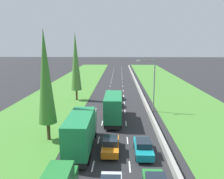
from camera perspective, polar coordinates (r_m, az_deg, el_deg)
ground_plane at (r=59.75m, az=1.11°, el=0.30°), size 300.00×300.00×0.00m
grass_verge_left at (r=61.22m, az=-10.82°, el=0.38°), size 14.00×140.00×0.04m
grass_verge_right at (r=61.29m, az=14.65°, el=0.22°), size 14.00×140.00×0.04m
median_barrier at (r=59.88m, az=6.57°, el=0.66°), size 0.44×120.00×0.85m
lane_markings at (r=59.75m, az=1.11°, el=0.30°), size 3.64×116.00×0.01m
orange_sedan_centre_lane at (r=24.94m, az=-0.38°, el=-13.79°), size 1.82×4.50×1.64m
green_box_truck_left_lane at (r=25.11m, az=-7.66°, el=-10.31°), size 2.46×9.40×4.18m
teal_sedan_right_lane at (r=24.64m, az=7.87°, el=-14.23°), size 1.82×4.50×1.64m
green_box_truck_centre_lane at (r=34.06m, az=0.33°, el=-4.39°), size 2.46×9.40×4.18m
teal_hatchback_centre_lane at (r=42.32m, az=0.91°, el=-3.15°), size 1.74×3.90×1.72m
teal_hatchback_centre_lane_sixth at (r=47.96m, az=1.19°, el=-1.42°), size 1.74×3.90×1.72m
poplar_tree_second at (r=27.21m, az=-16.38°, el=3.03°), size 2.13×2.13×13.28m
poplar_tree_third at (r=46.50m, az=-9.13°, el=6.97°), size 2.15×2.15×13.89m
street_light_mast at (r=38.65m, az=10.08°, el=1.95°), size 3.20×0.28×9.00m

